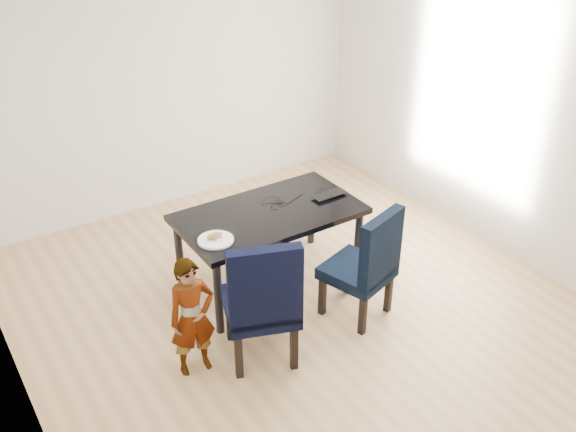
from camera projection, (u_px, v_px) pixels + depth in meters
floor at (301, 310)px, 5.61m from camera, size 4.50×5.00×0.01m
wall_back at (168, 84)px, 6.76m from camera, size 4.50×0.01×2.70m
wall_right at (500, 113)px, 6.01m from camera, size 0.01×5.00×2.70m
dining_table at (270, 248)px, 5.78m from camera, size 1.60×0.90×0.75m
chair_left at (260, 296)px, 4.85m from camera, size 0.70×0.71×1.12m
chair_right at (358, 262)px, 5.33m from camera, size 0.63×0.64×1.04m
child at (192, 317)px, 4.74m from camera, size 0.38×0.27×0.98m
plate at (216, 240)px, 5.18m from camera, size 0.36×0.36×0.02m
sandwich at (214, 236)px, 5.17m from camera, size 0.14×0.08×0.05m
laptop at (326, 193)px, 5.87m from camera, size 0.34×0.22×0.03m
cable_tangle at (279, 205)px, 5.69m from camera, size 0.19×0.19×0.01m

